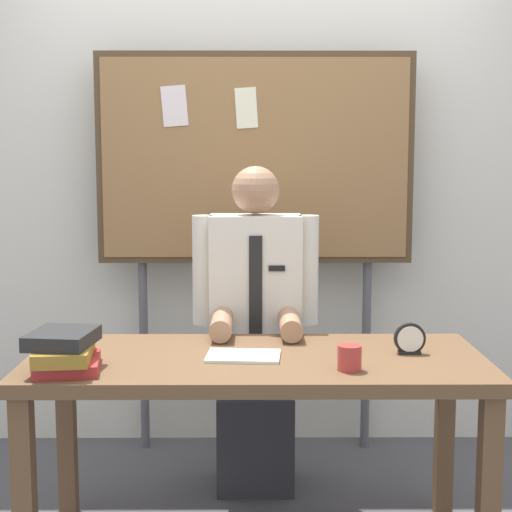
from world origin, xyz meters
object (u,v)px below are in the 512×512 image
object	(u,v)px
open_notebook	(243,356)
bulletin_board	(255,164)
person	(256,341)
coffee_mug	(349,358)
desk	(256,381)
book_stack	(65,351)
desk_clock	(410,340)

from	to	relation	value
open_notebook	bulletin_board	bearing A→B (deg)	87.43
person	coffee_mug	size ratio (longest dim) A/B	16.44
desk	coffee_mug	bearing A→B (deg)	-30.89
person	open_notebook	xyz separation A→B (m)	(-0.05, -0.59, 0.09)
book_stack	open_notebook	size ratio (longest dim) A/B	1.17
desk	bulletin_board	distance (m)	1.29
desk	open_notebook	size ratio (longest dim) A/B	6.31
open_notebook	desk	bearing A→B (deg)	22.97
book_stack	desk_clock	distance (m)	1.25
open_notebook	person	bearing A→B (deg)	85.46
person	desk_clock	xyz separation A→B (m)	(0.57, -0.54, 0.13)
bulletin_board	desk_clock	bearing A→B (deg)	-60.10
bulletin_board	open_notebook	world-z (taller)	bulletin_board
desk	person	xyz separation A→B (m)	(0.00, 0.57, 0.01)
desk	person	distance (m)	0.57
person	bulletin_board	size ratio (longest dim) A/B	0.73
open_notebook	coffee_mug	bearing A→B (deg)	-25.02
book_stack	desk_clock	xyz separation A→B (m)	(1.23, 0.22, -0.01)
open_notebook	desk_clock	xyz separation A→B (m)	(0.62, 0.05, 0.05)
person	book_stack	world-z (taller)	person
coffee_mug	bulletin_board	bearing A→B (deg)	104.73
person	open_notebook	bearing A→B (deg)	-94.54
desk	bulletin_board	size ratio (longest dim) A/B	0.85
person	desk_clock	distance (m)	0.80
bulletin_board	desk_clock	world-z (taller)	bulletin_board
coffee_mug	person	bearing A→B (deg)	112.65
person	coffee_mug	distance (m)	0.84
book_stack	open_notebook	world-z (taller)	book_stack
bulletin_board	book_stack	xyz separation A→B (m)	(-0.66, -1.21, -0.63)
desk_clock	open_notebook	bearing A→B (deg)	-175.30
desk	coffee_mug	distance (m)	0.40
bulletin_board	coffee_mug	xyz separation A→B (m)	(0.32, -1.22, -0.65)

